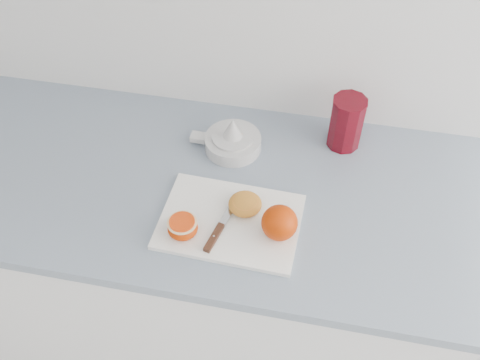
# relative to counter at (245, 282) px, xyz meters

# --- Properties ---
(counter) EXTENTS (2.31, 0.64, 0.89)m
(counter) POSITION_rel_counter_xyz_m (0.00, 0.00, 0.00)
(counter) COLOR white
(counter) RESTS_ON ground
(cutting_board) EXTENTS (0.33, 0.24, 0.01)m
(cutting_board) POSITION_rel_counter_xyz_m (-0.02, -0.12, 0.45)
(cutting_board) COLOR white
(cutting_board) RESTS_ON counter
(whole_orange) EXTENTS (0.08, 0.08, 0.08)m
(whole_orange) POSITION_rel_counter_xyz_m (0.10, -0.13, 0.50)
(whole_orange) COLOR #C53905
(whole_orange) RESTS_ON cutting_board
(half_orange) EXTENTS (0.07, 0.07, 0.04)m
(half_orange) POSITION_rel_counter_xyz_m (-0.11, -0.17, 0.48)
(half_orange) COLOR #C53905
(half_orange) RESTS_ON cutting_board
(squeezed_shell) EXTENTS (0.08, 0.08, 0.03)m
(squeezed_shell) POSITION_rel_counter_xyz_m (0.01, -0.08, 0.47)
(squeezed_shell) COLOR #C57824
(squeezed_shell) RESTS_ON cutting_board
(paring_knife) EXTENTS (0.06, 0.18, 0.01)m
(paring_knife) POSITION_rel_counter_xyz_m (-0.04, -0.16, 0.46)
(paring_knife) COLOR #4F291D
(paring_knife) RESTS_ON cutting_board
(citrus_juicer) EXTENTS (0.19, 0.15, 0.10)m
(citrus_juicer) POSITION_rel_counter_xyz_m (-0.06, 0.13, 0.47)
(citrus_juicer) COLOR silver
(citrus_juicer) RESTS_ON counter
(red_tumbler) EXTENTS (0.09, 0.09, 0.15)m
(red_tumbler) POSITION_rel_counter_xyz_m (0.22, 0.21, 0.51)
(red_tumbler) COLOR #5D0812
(red_tumbler) RESTS_ON counter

